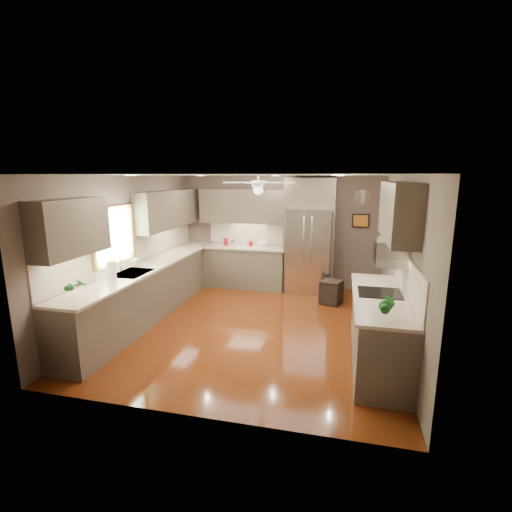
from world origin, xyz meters
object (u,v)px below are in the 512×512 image
at_px(soap_bottle, 136,261).
at_px(refrigerator, 309,238).
at_px(potted_plant_right, 388,306).
at_px(potted_plant_left, 76,285).
at_px(canister_b, 232,242).
at_px(canister_d, 251,243).
at_px(paper_towel, 112,271).
at_px(bowl, 263,246).
at_px(canister_a, 226,242).
at_px(canister_c, 246,242).
at_px(stool, 331,292).
at_px(microwave, 390,252).

bearing_deg(soap_bottle, refrigerator, 39.26).
bearing_deg(refrigerator, potted_plant_right, -72.54).
bearing_deg(potted_plant_left, soap_bottle, 94.72).
relative_size(canister_b, canister_d, 1.05).
bearing_deg(paper_towel, potted_plant_left, -87.79).
relative_size(soap_bottle, refrigerator, 0.08).
distance_m(canister_b, bowl, 0.73).
bearing_deg(refrigerator, potted_plant_left, -123.88).
relative_size(potted_plant_left, refrigerator, 0.13).
bearing_deg(canister_a, paper_towel, -103.88).
xyz_separation_m(potted_plant_left, paper_towel, (-0.03, 0.82, -0.02)).
relative_size(canister_c, potted_plant_right, 0.59).
bearing_deg(potted_plant_right, canister_c, 123.92).
height_order(canister_a, canister_d, canister_a).
height_order(potted_plant_right, paper_towel, potted_plant_right).
distance_m(potted_plant_left, paper_towel, 0.82).
distance_m(canister_c, bowl, 0.42).
distance_m(bowl, refrigerator, 1.04).
height_order(canister_d, paper_towel, paper_towel).
xyz_separation_m(potted_plant_left, stool, (3.17, 3.22, -0.86)).
bearing_deg(canister_b, refrigerator, -2.51).
relative_size(canister_a, stool, 0.34).
xyz_separation_m(canister_d, refrigerator, (1.31, -0.08, 0.19)).
relative_size(canister_b, soap_bottle, 0.63).
distance_m(canister_c, potted_plant_right, 4.71).
distance_m(bowl, paper_towel, 3.56).
xyz_separation_m(soap_bottle, paper_towel, (0.11, -0.84, 0.04)).
bearing_deg(potted_plant_left, canister_d, 71.64).
relative_size(potted_plant_right, stool, 0.67).
bearing_deg(canister_c, microwave, -45.44).
distance_m(canister_d, potted_plant_right, 4.64).
relative_size(canister_b, canister_c, 0.67).
xyz_separation_m(canister_a, canister_d, (0.58, 0.03, -0.02)).
relative_size(canister_a, refrigerator, 0.07).
bearing_deg(canister_a, canister_d, 2.68).
xyz_separation_m(canister_c, paper_towel, (-1.25, -3.20, 0.05)).
bearing_deg(canister_d, refrigerator, -3.34).
bearing_deg(stool, microwave, -68.09).
xyz_separation_m(potted_plant_right, microwave, (0.12, 1.11, 0.38)).
height_order(canister_b, canister_d, canister_b).
xyz_separation_m(canister_c, potted_plant_left, (-1.22, -4.03, 0.07)).
distance_m(microwave, stool, 2.48).
relative_size(canister_a, paper_towel, 0.51).
distance_m(canister_b, potted_plant_left, 4.12).
relative_size(canister_d, refrigerator, 0.05).
distance_m(canister_d, refrigerator, 1.33).
distance_m(canister_d, potted_plant_left, 4.23).
relative_size(canister_d, soap_bottle, 0.60).
bearing_deg(canister_d, microwave, -46.55).
bearing_deg(microwave, soap_bottle, 173.97).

